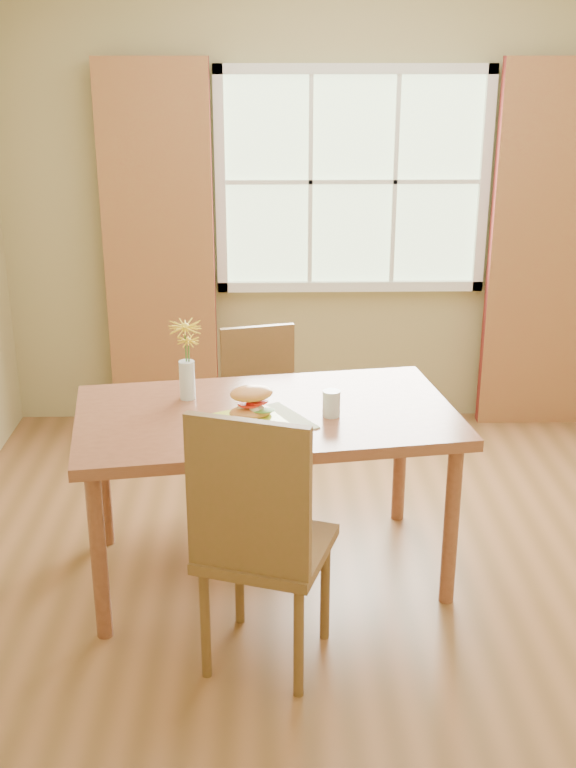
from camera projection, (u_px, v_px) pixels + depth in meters
The scene contains 12 objects.
room at pixel (393, 283), 3.60m from camera, with size 4.24×3.84×2.74m.
window at pixel (353, 182), 5.30m from camera, with size 1.62×0.06×1.32m.
curtain_left at pixel (159, 252), 5.33m from camera, with size 0.65×0.08×2.20m, color maroon.
curtain_right at pixel (543, 251), 5.38m from camera, with size 0.65×0.08×2.20m, color maroon.
dining_table at pixel (266, 428), 3.85m from camera, with size 1.72×1.13×0.78m.
chair_near at pixel (258, 535), 3.23m from camera, with size 0.57×0.57×1.08m.
chair_far at pixel (263, 410), 4.58m from camera, with size 0.46×0.46×0.92m.
placemat at pixel (252, 426), 3.67m from camera, with size 0.45×0.33×0.01m, color beige.
plate at pixel (248, 424), 3.66m from camera, with size 0.27×0.27×0.01m, color #C5DE37.
croissant_sandwich at pixel (251, 402), 3.69m from camera, with size 0.21×0.17×0.14m.
water_glass at pixel (331, 404), 3.76m from camera, with size 0.07×0.07×0.11m.
flower_vase at pixel (186, 353), 3.89m from camera, with size 0.14×0.14×0.36m.
Camera 1 is at (-0.50, -3.51, 2.22)m, focal length 42.00 mm.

